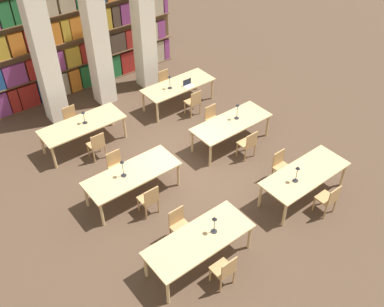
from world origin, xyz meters
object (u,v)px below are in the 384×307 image
object	(u,v)px
desk_lamp_1	(297,171)
reading_table_5	(178,86)
chair_5	(117,166)
pillar_left	(37,28)
reading_table_0	(199,241)
desk_lamp_5	(170,80)
desk_lamp_3	(237,109)
laptop	(188,85)
chair_0	(225,270)
chair_9	(72,120)
desk_lamp_0	(214,222)
reading_table_2	(132,175)
reading_table_1	(305,175)
pillar_right	(142,0)
chair_6	(248,143)
chair_8	(97,145)
chair_11	(166,82)
desk_lamp_4	(84,115)
reading_table_3	(231,124)
desk_lamp_2	(122,165)
reading_table_4	(82,126)
chair_10	(194,102)
pillar_center	(93,13)
chair_3	(281,166)
chair_7	(213,119)
chair_4	(149,199)
chair_2	(328,199)
chair_1	(179,225)

from	to	relation	value
desk_lamp_1	reading_table_5	bearing A→B (deg)	84.64
chair_5	pillar_left	bearing A→B (deg)	-89.94
reading_table_0	desk_lamp_1	size ratio (longest dim) A/B	5.20
pillar_left	desk_lamp_5	size ratio (longest dim) A/B	12.96
desk_lamp_3	laptop	size ratio (longest dim) A/B	1.56
chair_0	chair_9	world-z (taller)	same
desk_lamp_0	reading_table_2	bearing A→B (deg)	98.08
chair_0	reading_table_1	world-z (taller)	chair_0
pillar_right	chair_6	xyz separation A→B (m)	(-0.05, -5.15, -2.52)
reading_table_0	chair_8	xyz separation A→B (m)	(-0.01, 4.50, -0.22)
chair_11	desk_lamp_4	bearing A→B (deg)	13.78
desk_lamp_3	reading_table_0	bearing A→B (deg)	-142.75
reading_table_0	reading_table_1	distance (m)	3.34
pillar_left	reading_table_3	bearing A→B (deg)	-52.10
desk_lamp_2	chair_11	bearing A→B (deg)	42.87
reading_table_1	desk_lamp_3	bearing A→B (deg)	84.51
chair_5	reading_table_4	size ratio (longest dim) A/B	0.37
chair_5	desk_lamp_5	xyz separation A→B (m)	(3.12, 1.90, 0.60)
pillar_left	chair_10	distance (m)	5.00
pillar_center	chair_11	bearing A→B (deg)	-29.35
desk_lamp_2	reading_table_3	bearing A→B (deg)	0.76
chair_3	reading_table_0	bearing A→B (deg)	12.31
chair_0	chair_8	bearing A→B (deg)	90.60
desk_lamp_0	chair_10	xyz separation A→B (m)	(3.10, 4.60, -0.59)
chair_0	reading_table_0	bearing A→B (deg)	93.45
reading_table_0	reading_table_2	world-z (taller)	same
chair_3	chair_7	world-z (taller)	same
desk_lamp_1	chair_9	xyz separation A→B (m)	(-2.93, 6.09, -0.60)
chair_10	desk_lamp_4	bearing A→B (deg)	168.47
chair_4	reading_table_1	bearing A→B (deg)	-29.24
pillar_right	chair_2	world-z (taller)	pillar_right
pillar_left	desk_lamp_4	distance (m)	2.69
reading_table_0	desk_lamp_2	xyz separation A→B (m)	(-0.22, 2.66, 0.40)
chair_3	reading_table_2	size ratio (longest dim) A/B	0.37
desk_lamp_5	chair_0	bearing A→B (deg)	-116.67
desk_lamp_0	chair_7	xyz separation A→B (m)	(2.96, 3.51, -0.59)
pillar_center	reading_table_3	size ratio (longest dim) A/B	2.51
chair_1	reading_table_4	xyz separation A→B (m)	(-0.06, 4.50, 0.22)
reading_table_2	chair_9	world-z (taller)	chair_9
chair_0	reading_table_2	world-z (taller)	chair_0
chair_0	chair_3	world-z (taller)	same
reading_table_1	reading_table_0	bearing A→B (deg)	179.45
chair_10	chair_7	bearing A→B (deg)	-97.14
reading_table_0	chair_3	distance (m)	3.43
chair_9	laptop	distance (m)	3.79
chair_1	reading_table_2	bearing A→B (deg)	-88.18
pillar_center	chair_4	distance (m)	6.05
pillar_right	reading_table_4	world-z (taller)	pillar_right
reading_table_1	desk_lamp_4	world-z (taller)	desk_lamp_4
pillar_center	laptop	distance (m)	3.59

